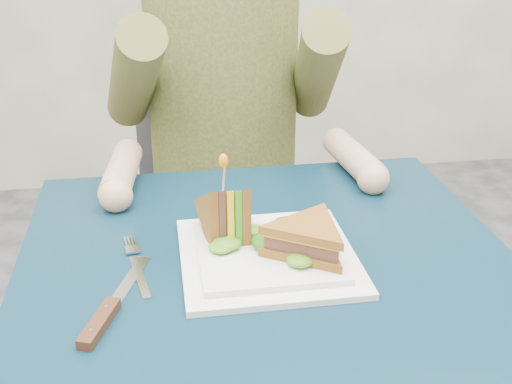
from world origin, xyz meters
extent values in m
cube|color=black|center=(0.00, 0.00, 0.71)|extent=(0.75, 0.75, 0.03)
cylinder|color=#595B5E|center=(-0.32, 0.32, 0.35)|extent=(0.04, 0.04, 0.70)
cylinder|color=#595B5E|center=(0.32, 0.32, 0.35)|extent=(0.04, 0.04, 0.70)
cube|color=#47474C|center=(0.00, 0.64, 0.45)|extent=(0.42, 0.40, 0.04)
cube|color=#47474C|center=(0.00, 0.82, 0.70)|extent=(0.42, 0.03, 0.46)
cylinder|color=#47474C|center=(-0.18, 0.47, 0.21)|extent=(0.02, 0.02, 0.43)
cylinder|color=#47474C|center=(0.18, 0.47, 0.21)|extent=(0.02, 0.02, 0.43)
cylinder|color=#47474C|center=(-0.18, 0.81, 0.21)|extent=(0.02, 0.02, 0.43)
cylinder|color=#47474C|center=(0.18, 0.81, 0.21)|extent=(0.02, 0.02, 0.43)
cylinder|color=#474B22|center=(0.00, 0.62, 0.87)|extent=(0.34, 0.34, 0.52)
cylinder|color=brown|center=(-0.20, 0.53, 0.89)|extent=(0.15, 0.39, 0.31)
cylinder|color=tan|center=(-0.23, 0.33, 0.76)|extent=(0.08, 0.20, 0.06)
sphere|color=tan|center=(-0.23, 0.23, 0.76)|extent=(0.06, 0.06, 0.06)
cylinder|color=brown|center=(0.20, 0.53, 0.89)|extent=(0.15, 0.39, 0.31)
cylinder|color=tan|center=(0.23, 0.33, 0.76)|extent=(0.08, 0.20, 0.06)
sphere|color=tan|center=(0.23, 0.23, 0.76)|extent=(0.06, 0.06, 0.06)
cube|color=white|center=(0.00, 0.02, 0.73)|extent=(0.26, 0.26, 0.01)
cube|color=white|center=(0.00, 0.02, 0.74)|extent=(0.21, 0.21, 0.01)
cube|color=silver|center=(-0.19, 0.00, 0.73)|extent=(0.03, 0.12, 0.00)
cube|color=silver|center=(-0.20, 0.07, 0.73)|extent=(0.02, 0.02, 0.00)
cube|color=silver|center=(-0.21, 0.10, 0.73)|extent=(0.01, 0.03, 0.00)
cube|color=silver|center=(-0.21, 0.10, 0.73)|extent=(0.01, 0.03, 0.00)
cube|color=silver|center=(-0.20, 0.10, 0.73)|extent=(0.01, 0.03, 0.00)
cube|color=silver|center=(-0.20, 0.10, 0.73)|extent=(0.01, 0.03, 0.00)
cube|color=silver|center=(-0.21, -0.01, 0.73)|extent=(0.06, 0.13, 0.00)
cube|color=black|center=(-0.24, -0.11, 0.74)|extent=(0.05, 0.10, 0.01)
cylinder|color=silver|center=(-0.23, -0.09, 0.74)|extent=(0.01, 0.01, 0.00)
cylinder|color=silver|center=(-0.25, -0.14, 0.74)|extent=(0.01, 0.01, 0.00)
cylinder|color=tan|center=(-0.06, 0.06, 0.85)|extent=(0.01, 0.01, 0.06)
ellipsoid|color=orange|center=(-0.06, 0.06, 0.88)|extent=(0.01, 0.01, 0.02)
torus|color=#9E4C7A|center=(0.01, 0.02, 0.77)|extent=(0.04, 0.04, 0.02)
camera|label=1|loc=(-0.15, -0.80, 1.23)|focal=45.00mm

